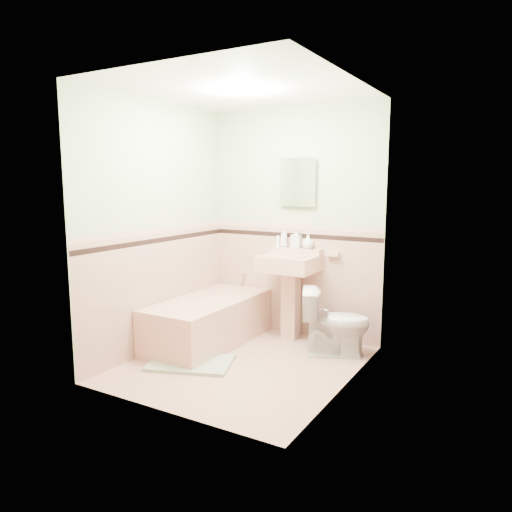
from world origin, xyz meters
The scene contains 32 objects.
floor centered at (0.00, 0.00, 0.00)m, with size 2.20×2.20×0.00m, color tan.
ceiling centered at (0.00, 0.00, 2.50)m, with size 2.20×2.20×0.00m, color white.
wall_back centered at (0.00, 1.10, 1.25)m, with size 2.50×2.50×0.00m, color #F4E6C7.
wall_front centered at (0.00, -1.10, 1.25)m, with size 2.50×2.50×0.00m, color #F4E6C7.
wall_left centered at (-1.00, 0.00, 1.25)m, with size 2.50×2.50×0.00m, color #F4E6C7.
wall_right centered at (1.00, 0.00, 1.25)m, with size 2.50×2.50×0.00m, color #F4E6C7.
wainscot_back centered at (0.00, 1.09, 0.60)m, with size 2.00×2.00×0.00m, color tan.
wainscot_front centered at (0.00, -1.09, 0.60)m, with size 2.00×2.00×0.00m, color tan.
wainscot_left centered at (-0.99, 0.00, 0.60)m, with size 2.20×2.20×0.00m, color tan.
wainscot_right centered at (0.99, 0.00, 0.60)m, with size 2.20×2.20×0.00m, color tan.
accent_back centered at (0.00, 1.08, 1.12)m, with size 2.00×2.00×0.00m, color black.
accent_front centered at (0.00, -1.08, 1.12)m, with size 2.00×2.00×0.00m, color black.
accent_left centered at (-0.98, 0.00, 1.12)m, with size 2.20×2.20×0.00m, color black.
accent_right centered at (0.98, 0.00, 1.12)m, with size 2.20×2.20×0.00m, color black.
cap_back centered at (0.00, 1.08, 1.22)m, with size 2.00×2.00×0.00m, color tan.
cap_front centered at (0.00, -1.08, 1.22)m, with size 2.00×2.00×0.00m, color tan.
cap_left centered at (-0.98, 0.00, 1.22)m, with size 2.20×2.20×0.00m, color tan.
cap_right centered at (0.98, 0.00, 1.22)m, with size 2.20×2.20×0.00m, color tan.
bathtub centered at (-0.63, 0.33, 0.23)m, with size 0.70×1.50×0.45m, color tan.
tub_faucet centered at (-0.63, 1.05, 0.63)m, with size 0.04×0.04×0.12m, color silver.
sink centered at (0.05, 0.86, 0.46)m, with size 0.59×0.48×0.93m, color tan, non-canonical shape.
sink_faucet centered at (0.05, 1.00, 0.95)m, with size 0.02×0.02×0.10m, color silver.
medicine_cabinet centered at (0.05, 1.07, 1.70)m, with size 0.37×0.04×0.46m, color white.
soap_dish centered at (0.47, 1.06, 0.95)m, with size 0.13×0.08×0.04m, color tan.
soap_bottle_left centered at (-0.10, 1.04, 1.09)m, with size 0.08×0.08×0.21m, color #B2B2B2.
soap_bottle_mid centered at (0.05, 1.04, 1.10)m, with size 0.10×0.10×0.21m, color #B2B2B2.
soap_bottle_right centered at (0.19, 1.04, 1.07)m, with size 0.12×0.12×0.16m, color #B2B2B2.
tube centered at (-0.17, 1.04, 1.05)m, with size 0.04×0.04×0.12m, color white.
toilet centered at (0.66, 0.68, 0.33)m, with size 0.37×0.66×0.67m, color white.
bucket centered at (0.40, 1.00, 0.12)m, with size 0.23×0.23×0.23m, color #0307AC, non-canonical shape.
bath_mat centered at (-0.42, -0.25, 0.02)m, with size 0.76×0.51×0.03m, color gray.
shoe centered at (-0.44, -0.28, 0.06)m, with size 0.17×0.08×0.07m, color #BF1E59.
Camera 1 is at (2.27, -3.67, 1.70)m, focal length 33.59 mm.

